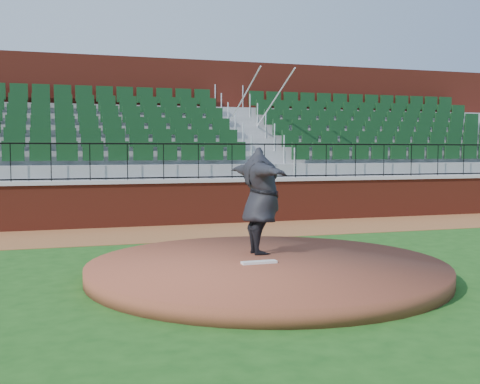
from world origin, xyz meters
The scene contains 10 objects.
ground centered at (0.00, 0.00, 0.00)m, with size 90.00×90.00×0.00m, color #194914.
warning_track centered at (0.00, 5.40, 0.01)m, with size 34.00×3.20×0.01m, color brown.
field_wall centered at (0.00, 7.00, 0.60)m, with size 34.00×0.35×1.20m, color maroon.
wall_cap centered at (0.00, 7.00, 1.25)m, with size 34.00×0.45×0.10m, color #B7B7B7.
wall_railing centered at (0.00, 7.00, 1.80)m, with size 34.00×0.05×1.00m, color black, non-canonical shape.
seating_stands centered at (0.00, 9.72, 2.30)m, with size 34.00×5.10×4.60m, color gray, non-canonical shape.
concourse_wall centered at (0.00, 12.52, 2.75)m, with size 34.00×0.50×5.50m, color maroon.
pitchers_mound centered at (-0.12, -0.34, 0.12)m, with size 5.98×5.98×0.25m, color brown.
pitching_rubber centered at (-0.28, -0.43, 0.27)m, with size 0.60×0.15×0.04m, color silver.
pitcher centered at (0.04, 0.41, 1.21)m, with size 2.36×0.64×1.92m, color black.
Camera 1 is at (-3.54, -9.61, 2.12)m, focal length 44.61 mm.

